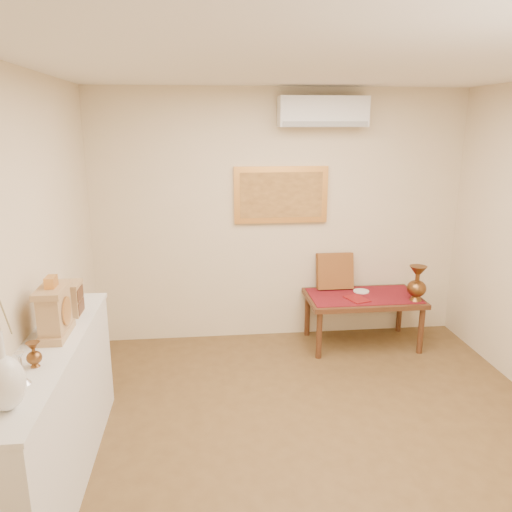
{
  "coord_description": "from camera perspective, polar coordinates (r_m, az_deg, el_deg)",
  "views": [
    {
      "loc": [
        -0.83,
        -3.0,
        2.34
      ],
      "look_at": [
        -0.38,
        1.15,
        1.22
      ],
      "focal_mm": 35.0,
      "sensor_mm": 36.0,
      "label": 1
    }
  ],
  "objects": [
    {
      "name": "floor",
      "position": [
        3.9,
        8.03,
        -22.09
      ],
      "size": [
        4.5,
        4.5,
        0.0
      ],
      "primitive_type": "plane",
      "color": "brown",
      "rests_on": "ground"
    },
    {
      "name": "ceiling",
      "position": [
        3.14,
        9.93,
        21.38
      ],
      "size": [
        4.5,
        4.5,
        0.0
      ],
      "primitive_type": "plane",
      "rotation": [
        3.14,
        0.0,
        0.0
      ],
      "color": "silver",
      "rests_on": "ground"
    },
    {
      "name": "wall_back",
      "position": [
        5.41,
        2.8,
        4.41
      ],
      "size": [
        4.0,
        0.02,
        2.7
      ],
      "primitive_type": "cube",
      "color": "beige",
      "rests_on": "ground"
    },
    {
      "name": "wall_left",
      "position": [
        3.37,
        -26.18,
        -3.66
      ],
      "size": [
        0.02,
        4.5,
        2.7
      ],
      "primitive_type": "cube",
      "color": "beige",
      "rests_on": "ground"
    },
    {
      "name": "candlestick",
      "position": [
        3.0,
        -25.27,
        -11.52
      ],
      "size": [
        0.09,
        0.09,
        0.18
      ],
      "primitive_type": null,
      "color": "silver",
      "rests_on": "display_ledge"
    },
    {
      "name": "brass_urn_small",
      "position": [
        3.16,
        -24.09,
        -9.87
      ],
      "size": [
        0.09,
        0.09,
        0.2
      ],
      "primitive_type": null,
      "color": "brown",
      "rests_on": "display_ledge"
    },
    {
      "name": "table_cloth",
      "position": [
        5.46,
        12.17,
        -4.45
      ],
      "size": [
        1.14,
        0.59,
        0.01
      ],
      "primitive_type": "cube",
      "color": "maroon",
      "rests_on": "low_table"
    },
    {
      "name": "brass_urn_tall",
      "position": [
        5.39,
        17.95,
        -2.57
      ],
      "size": [
        0.2,
        0.2,
        0.45
      ],
      "primitive_type": null,
      "color": "brown",
      "rests_on": "table_cloth"
    },
    {
      "name": "plate",
      "position": [
        5.57,
        11.94,
        -3.96
      ],
      "size": [
        0.17,
        0.17,
        0.01
      ],
      "primitive_type": "cylinder",
      "color": "white",
      "rests_on": "table_cloth"
    },
    {
      "name": "menu",
      "position": [
        5.32,
        11.45,
        -4.83
      ],
      "size": [
        0.25,
        0.3,
        0.01
      ],
      "primitive_type": "cube",
      "rotation": [
        0.0,
        0.0,
        0.34
      ],
      "color": "maroon",
      "rests_on": "table_cloth"
    },
    {
      "name": "cushion",
      "position": [
        5.58,
        9.0,
        -1.7
      ],
      "size": [
        0.4,
        0.18,
        0.41
      ],
      "primitive_type": "cube",
      "rotation": [
        -0.21,
        0.0,
        0.0
      ],
      "color": "#601E13",
      "rests_on": "table_cloth"
    },
    {
      "name": "display_ledge",
      "position": [
        3.66,
        -21.91,
        -16.5
      ],
      "size": [
        0.37,
        2.02,
        0.98
      ],
      "color": "silver",
      "rests_on": "floor"
    },
    {
      "name": "mantel_clock",
      "position": [
        3.51,
        -22.02,
        -5.85
      ],
      "size": [
        0.17,
        0.36,
        0.41
      ],
      "color": "tan",
      "rests_on": "display_ledge"
    },
    {
      "name": "wooden_chest",
      "position": [
        3.88,
        -20.49,
        -4.58
      ],
      "size": [
        0.16,
        0.21,
        0.24
      ],
      "color": "tan",
      "rests_on": "display_ledge"
    },
    {
      "name": "low_table",
      "position": [
        5.49,
        12.13,
        -5.14
      ],
      "size": [
        1.2,
        0.7,
        0.55
      ],
      "color": "#502C18",
      "rests_on": "floor"
    },
    {
      "name": "painting",
      "position": [
        5.34,
        2.88,
        7.0
      ],
      "size": [
        1.0,
        0.06,
        0.6
      ],
      "color": "#DD9646",
      "rests_on": "wall_back"
    },
    {
      "name": "ac_unit",
      "position": [
        5.27,
        7.66,
        16.03
      ],
      "size": [
        0.9,
        0.25,
        0.3
      ],
      "color": "silver",
      "rests_on": "wall_back"
    }
  ]
}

